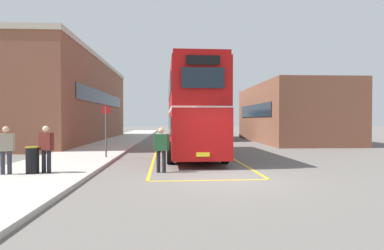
# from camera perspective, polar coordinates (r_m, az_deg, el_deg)

# --- Properties ---
(ground_plane) EXTENTS (135.60, 135.60, 0.00)m
(ground_plane) POSITION_cam_1_polar(r_m,az_deg,el_deg) (25.50, 0.63, -3.50)
(ground_plane) COLOR #66605B
(sidewalk_left) EXTENTS (4.00, 57.60, 0.14)m
(sidewalk_left) POSITION_cam_1_polar(r_m,az_deg,el_deg) (28.26, -12.98, -2.95)
(sidewalk_left) COLOR #B2ADA3
(sidewalk_left) RESTS_ON ground
(brick_building_left) EXTENTS (5.17, 23.08, 7.46)m
(brick_building_left) POSITION_cam_1_polar(r_m,az_deg,el_deg) (32.05, -19.39, 4.04)
(brick_building_left) COLOR brown
(brick_building_left) RESTS_ON ground
(depot_building_right) EXTENTS (6.60, 13.91, 5.02)m
(depot_building_right) POSITION_cam_1_polar(r_m,az_deg,el_deg) (30.93, 16.61, 1.90)
(depot_building_right) COLOR brown
(depot_building_right) RESTS_ON ground
(double_decker_bus) EXTENTS (2.97, 10.81, 4.75)m
(double_decker_bus) POSITION_cam_1_polar(r_m,az_deg,el_deg) (18.11, -0.03, 2.63)
(double_decker_bus) COLOR black
(double_decker_bus) RESTS_ON ground
(single_deck_bus) EXTENTS (3.07, 9.51, 3.02)m
(single_deck_bus) POSITION_cam_1_polar(r_m,az_deg,el_deg) (33.67, 3.49, 0.37)
(single_deck_bus) COLOR black
(single_deck_bus) RESTS_ON ground
(pedestrian_boarding) EXTENTS (0.56, 0.28, 1.69)m
(pedestrian_boarding) POSITION_cam_1_polar(r_m,az_deg,el_deg) (12.42, -5.34, -3.72)
(pedestrian_boarding) COLOR black
(pedestrian_boarding) RESTS_ON ground
(pedestrian_waiting_near) EXTENTS (0.53, 0.35, 1.62)m
(pedestrian_waiting_near) POSITION_cam_1_polar(r_m,az_deg,el_deg) (12.77, -29.43, -3.30)
(pedestrian_waiting_near) COLOR #2D2D38
(pedestrian_waiting_near) RESTS_ON sidewalk_left
(pedestrian_waiting_far) EXTENTS (0.53, 0.35, 1.63)m
(pedestrian_waiting_far) POSITION_cam_1_polar(r_m,az_deg,el_deg) (12.48, -23.84, -3.32)
(pedestrian_waiting_far) COLOR black
(pedestrian_waiting_far) RESTS_ON sidewalk_left
(litter_bin) EXTENTS (0.45, 0.45, 0.92)m
(litter_bin) POSITION_cam_1_polar(r_m,az_deg,el_deg) (12.62, -25.81, -5.44)
(litter_bin) COLOR black
(litter_bin) RESTS_ON sidewalk_left
(bus_stop_sign) EXTENTS (0.44, 0.08, 2.54)m
(bus_stop_sign) POSITION_cam_1_polar(r_m,az_deg,el_deg) (16.77, -14.62, -0.14)
(bus_stop_sign) COLOR #4C4C51
(bus_stop_sign) RESTS_ON sidewalk_left
(bay_marking_yellow) EXTENTS (4.47, 12.85, 0.01)m
(bay_marking_yellow) POSITION_cam_1_polar(r_m,az_deg,el_deg) (16.28, 0.42, -6.04)
(bay_marking_yellow) COLOR gold
(bay_marking_yellow) RESTS_ON ground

